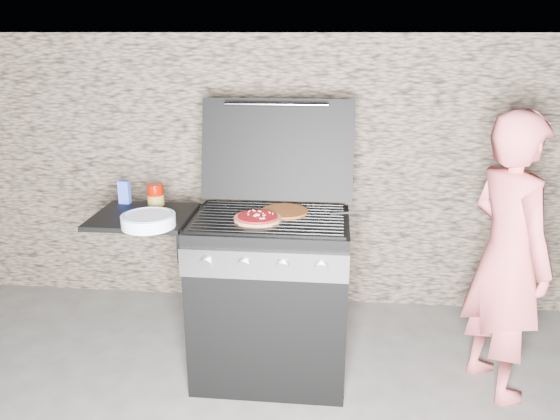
# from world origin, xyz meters

# --- Properties ---
(ground) EXTENTS (50.00, 50.00, 0.00)m
(ground) POSITION_xyz_m (0.00, 0.00, 0.00)
(ground) COLOR #494540
(stone_wall) EXTENTS (8.00, 0.35, 1.80)m
(stone_wall) POSITION_xyz_m (0.00, 1.05, 0.90)
(stone_wall) COLOR gray
(stone_wall) RESTS_ON ground
(gas_grill) EXTENTS (1.34, 0.79, 0.91)m
(gas_grill) POSITION_xyz_m (-0.25, 0.00, 0.46)
(gas_grill) COLOR black
(gas_grill) RESTS_ON ground
(pizza_topped) EXTENTS (0.27, 0.27, 0.03)m
(pizza_topped) POSITION_xyz_m (-0.06, -0.06, 0.92)
(pizza_topped) COLOR tan
(pizza_topped) RESTS_ON gas_grill
(pizza_plain) EXTENTS (0.30, 0.30, 0.01)m
(pizza_plain) POSITION_xyz_m (0.07, 0.08, 0.92)
(pizza_plain) COLOR #C2662A
(pizza_plain) RESTS_ON gas_grill
(sauce_jar) EXTENTS (0.11, 0.11, 0.13)m
(sauce_jar) POSITION_xyz_m (-0.63, 0.11, 0.97)
(sauce_jar) COLOR #780B00
(sauce_jar) RESTS_ON gas_grill
(blue_carton) EXTENTS (0.06, 0.04, 0.13)m
(blue_carton) POSITION_xyz_m (-0.83, 0.18, 0.97)
(blue_carton) COLOR blue
(blue_carton) RESTS_ON gas_grill
(plate_stack) EXTENTS (0.28, 0.28, 0.06)m
(plate_stack) POSITION_xyz_m (-0.58, -0.18, 0.93)
(plate_stack) COLOR white
(plate_stack) RESTS_ON gas_grill
(person) EXTENTS (0.53, 0.63, 1.47)m
(person) POSITION_xyz_m (1.19, -0.00, 0.74)
(person) COLOR #DB595D
(person) RESTS_ON ground
(tongs) EXTENTS (0.38, 0.11, 0.08)m
(tongs) POSITION_xyz_m (0.49, 0.00, 0.95)
(tongs) COLOR black
(tongs) RESTS_ON gas_grill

